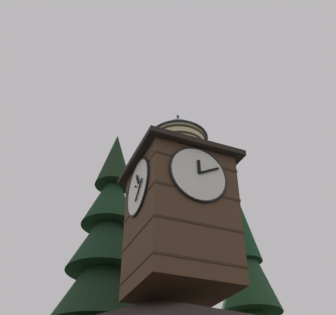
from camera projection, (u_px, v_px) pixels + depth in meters
clock_tower at (179, 203)px, 17.87m from camera, size 4.41×4.41×8.87m
pine_tree_behind at (102, 315)px, 20.36m from camera, size 7.19×7.19×18.53m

